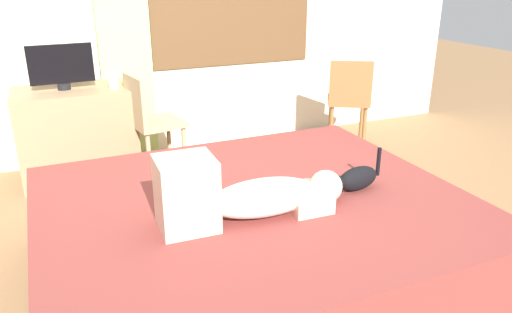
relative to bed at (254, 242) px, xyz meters
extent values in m
plane|color=olive|center=(0.07, 0.03, -0.25)|extent=(16.00, 16.00, 0.00)
cube|color=#38383D|center=(0.00, 0.00, -0.18)|extent=(2.23, 1.91, 0.14)
cube|color=brown|center=(0.00, 0.00, 0.07)|extent=(2.17, 1.86, 0.37)
ellipsoid|color=silver|center=(-0.02, -0.17, 0.34)|extent=(0.57, 0.28, 0.17)
sphere|color=beige|center=(0.32, -0.18, 0.34)|extent=(0.17, 0.17, 0.17)
cube|color=beige|center=(-0.40, -0.15, 0.43)|extent=(0.27, 0.25, 0.34)
cube|color=beige|center=(0.20, -0.17, 0.30)|extent=(0.21, 0.29, 0.08)
ellipsoid|color=black|center=(0.56, -0.12, 0.32)|extent=(0.28, 0.15, 0.13)
sphere|color=black|center=(0.41, -0.15, 0.33)|extent=(0.08, 0.08, 0.08)
cylinder|color=black|center=(0.71, -0.09, 0.39)|extent=(0.03, 0.03, 0.16)
cube|color=#997A56|center=(-0.72, 1.95, 0.12)|extent=(0.90, 0.56, 0.74)
cylinder|color=black|center=(-0.77, 1.95, 0.51)|extent=(0.10, 0.10, 0.05)
cube|color=black|center=(-0.77, 1.95, 0.69)|extent=(0.48, 0.04, 0.30)
cylinder|color=white|center=(-0.41, 1.83, 0.53)|extent=(0.08, 0.08, 0.09)
cylinder|color=tan|center=(0.01, 1.86, -0.03)|extent=(0.04, 0.04, 0.44)
cylinder|color=tan|center=(0.06, 1.56, -0.03)|extent=(0.04, 0.04, 0.44)
cylinder|color=tan|center=(-0.29, 1.81, -0.03)|extent=(0.04, 0.04, 0.44)
cylinder|color=tan|center=(-0.24, 1.51, -0.03)|extent=(0.04, 0.04, 0.44)
cube|color=tan|center=(-0.12, 1.69, 0.21)|extent=(0.44, 0.44, 0.04)
cube|color=tan|center=(-0.28, 1.66, 0.42)|extent=(0.10, 0.38, 0.38)
cylinder|color=brown|center=(1.64, 1.88, -0.03)|extent=(0.04, 0.04, 0.44)
cylinder|color=brown|center=(1.90, 1.73, -0.03)|extent=(0.04, 0.04, 0.44)
cylinder|color=brown|center=(1.49, 1.62, -0.03)|extent=(0.04, 0.04, 0.44)
cylinder|color=brown|center=(1.75, 1.47, -0.03)|extent=(0.04, 0.04, 0.44)
cube|color=brown|center=(1.70, 1.68, 0.21)|extent=(0.52, 0.52, 0.04)
cube|color=brown|center=(1.61, 1.53, 0.42)|extent=(0.35, 0.23, 0.38)
cube|color=#ADCC75|center=(-0.23, 2.23, 0.92)|extent=(0.44, 0.06, 2.34)
camera|label=1|loc=(-0.93, -2.14, 1.39)|focal=34.83mm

